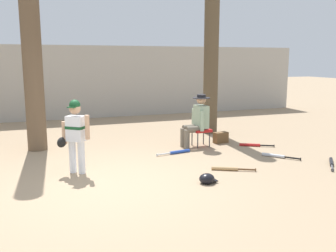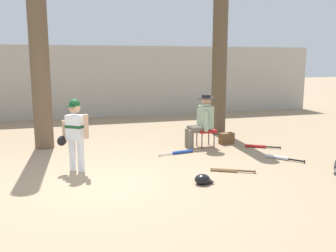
{
  "view_description": "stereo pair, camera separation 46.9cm",
  "coord_description": "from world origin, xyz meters",
  "px_view_note": "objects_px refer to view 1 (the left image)",
  "views": [
    {
      "loc": [
        -1.0,
        -5.67,
        1.98
      ],
      "look_at": [
        1.39,
        0.76,
        0.75
      ],
      "focal_mm": 39.74,
      "sensor_mm": 36.0,
      "label": 1
    },
    {
      "loc": [
        -0.56,
        -5.82,
        1.98
      ],
      "look_at": [
        1.39,
        0.76,
        0.75
      ],
      "focal_mm": 39.74,
      "sensor_mm": 36.0,
      "label": 2
    }
  ],
  "objects_px": {
    "folding_stool": "(201,131)",
    "tree_behind_spectator": "(211,53)",
    "bat_wood_tan": "(228,169)",
    "bat_black_composite": "(331,163)",
    "seated_spectator": "(197,119)",
    "young_ballplayer": "(75,132)",
    "handbag_beside_stool": "(221,138)",
    "bat_blue_youth": "(177,152)",
    "batting_helmet_black": "(207,179)",
    "bat_aluminum_silver": "(276,156)",
    "bat_red_barrel": "(253,145)",
    "tree_near_player": "(32,47)"
  },
  "relations": [
    {
      "from": "folding_stool",
      "to": "tree_behind_spectator",
      "type": "bearing_deg",
      "value": 56.08
    },
    {
      "from": "bat_wood_tan",
      "to": "bat_black_composite",
      "type": "bearing_deg",
      "value": -9.45
    },
    {
      "from": "seated_spectator",
      "to": "young_ballplayer",
      "type": "bearing_deg",
      "value": -158.76
    },
    {
      "from": "handbag_beside_stool",
      "to": "bat_blue_youth",
      "type": "relative_size",
      "value": 0.42
    },
    {
      "from": "bat_blue_youth",
      "to": "batting_helmet_black",
      "type": "xyz_separation_m",
      "value": [
        -0.27,
        -1.96,
        0.04
      ]
    },
    {
      "from": "tree_behind_spectator",
      "to": "batting_helmet_black",
      "type": "height_order",
      "value": "tree_behind_spectator"
    },
    {
      "from": "folding_stool",
      "to": "bat_aluminum_silver",
      "type": "bearing_deg",
      "value": -54.98
    },
    {
      "from": "tree_behind_spectator",
      "to": "bat_black_composite",
      "type": "bearing_deg",
      "value": -78.17
    },
    {
      "from": "bat_aluminum_silver",
      "to": "folding_stool",
      "type": "bearing_deg",
      "value": 125.02
    },
    {
      "from": "handbag_beside_stool",
      "to": "batting_helmet_black",
      "type": "xyz_separation_m",
      "value": [
        -1.63,
        -2.56,
        -0.06
      ]
    },
    {
      "from": "young_ballplayer",
      "to": "bat_red_barrel",
      "type": "xyz_separation_m",
      "value": [
        4.06,
        0.67,
        -0.71
      ]
    },
    {
      "from": "folding_stool",
      "to": "batting_helmet_black",
      "type": "bearing_deg",
      "value": -113.11
    },
    {
      "from": "young_ballplayer",
      "to": "seated_spectator",
      "type": "relative_size",
      "value": 1.09
    },
    {
      "from": "handbag_beside_stool",
      "to": "bat_red_barrel",
      "type": "relative_size",
      "value": 0.48
    },
    {
      "from": "bat_red_barrel",
      "to": "batting_helmet_black",
      "type": "bearing_deg",
      "value": -137.43
    },
    {
      "from": "tree_near_player",
      "to": "batting_helmet_black",
      "type": "distance_m",
      "value": 4.74
    },
    {
      "from": "tree_behind_spectator",
      "to": "bat_wood_tan",
      "type": "bearing_deg",
      "value": -111.32
    },
    {
      "from": "handbag_beside_stool",
      "to": "seated_spectator",
      "type": "bearing_deg",
      "value": -168.08
    },
    {
      "from": "bat_wood_tan",
      "to": "batting_helmet_black",
      "type": "height_order",
      "value": "batting_helmet_black"
    },
    {
      "from": "seated_spectator",
      "to": "bat_black_composite",
      "type": "relative_size",
      "value": 1.84
    },
    {
      "from": "young_ballplayer",
      "to": "seated_spectator",
      "type": "bearing_deg",
      "value": 21.24
    },
    {
      "from": "bat_wood_tan",
      "to": "bat_red_barrel",
      "type": "height_order",
      "value": "same"
    },
    {
      "from": "young_ballplayer",
      "to": "handbag_beside_stool",
      "type": "relative_size",
      "value": 3.84
    },
    {
      "from": "handbag_beside_stool",
      "to": "bat_aluminum_silver",
      "type": "distance_m",
      "value": 1.66
    },
    {
      "from": "bat_red_barrel",
      "to": "folding_stool",
      "type": "bearing_deg",
      "value": 158.38
    },
    {
      "from": "tree_behind_spectator",
      "to": "bat_black_composite",
      "type": "relative_size",
      "value": 7.53
    },
    {
      "from": "tree_behind_spectator",
      "to": "bat_red_barrel",
      "type": "distance_m",
      "value": 2.81
    },
    {
      "from": "bat_aluminum_silver",
      "to": "bat_red_barrel",
      "type": "distance_m",
      "value": 1.02
    },
    {
      "from": "tree_near_player",
      "to": "bat_red_barrel",
      "type": "xyz_separation_m",
      "value": [
        4.67,
        -1.41,
        -2.2
      ]
    },
    {
      "from": "folding_stool",
      "to": "bat_black_composite",
      "type": "relative_size",
      "value": 0.63
    },
    {
      "from": "young_ballplayer",
      "to": "bat_wood_tan",
      "type": "relative_size",
      "value": 1.79
    },
    {
      "from": "young_ballplayer",
      "to": "bat_blue_youth",
      "type": "xyz_separation_m",
      "value": [
        2.18,
        0.66,
        -0.71
      ]
    },
    {
      "from": "bat_blue_youth",
      "to": "bat_wood_tan",
      "type": "distance_m",
      "value": 1.52
    },
    {
      "from": "folding_stool",
      "to": "bat_blue_youth",
      "type": "bearing_deg",
      "value": -149.36
    },
    {
      "from": "folding_stool",
      "to": "bat_black_composite",
      "type": "xyz_separation_m",
      "value": [
        1.69,
        -2.26,
        -0.33
      ]
    },
    {
      "from": "batting_helmet_black",
      "to": "bat_blue_youth",
      "type": "bearing_deg",
      "value": 82.28
    },
    {
      "from": "seated_spectator",
      "to": "bat_blue_youth",
      "type": "relative_size",
      "value": 1.5
    },
    {
      "from": "bat_wood_tan",
      "to": "bat_red_barrel",
      "type": "xyz_separation_m",
      "value": [
        1.48,
        1.48,
        -0.0
      ]
    },
    {
      "from": "bat_aluminum_silver",
      "to": "bat_black_composite",
      "type": "distance_m",
      "value": 1.05
    },
    {
      "from": "bat_blue_youth",
      "to": "bat_black_composite",
      "type": "xyz_separation_m",
      "value": [
        2.46,
        -1.81,
        0.0
      ]
    },
    {
      "from": "tree_behind_spectator",
      "to": "handbag_beside_stool",
      "type": "relative_size",
      "value": 14.5
    },
    {
      "from": "young_ballplayer",
      "to": "batting_helmet_black",
      "type": "xyz_separation_m",
      "value": [
        1.92,
        -1.31,
        -0.67
      ]
    },
    {
      "from": "tree_near_player",
      "to": "young_ballplayer",
      "type": "xyz_separation_m",
      "value": [
        0.6,
        -2.08,
        -1.49
      ]
    },
    {
      "from": "bat_wood_tan",
      "to": "bat_red_barrel",
      "type": "distance_m",
      "value": 2.09
    },
    {
      "from": "tree_near_player",
      "to": "batting_helmet_black",
      "type": "height_order",
      "value": "tree_near_player"
    },
    {
      "from": "seated_spectator",
      "to": "bat_aluminum_silver",
      "type": "xyz_separation_m",
      "value": [
        1.12,
        -1.46,
        -0.61
      ]
    },
    {
      "from": "bat_black_composite",
      "to": "tree_behind_spectator",
      "type": "bearing_deg",
      "value": 101.83
    },
    {
      "from": "tree_near_player",
      "to": "bat_black_composite",
      "type": "height_order",
      "value": "tree_near_player"
    },
    {
      "from": "young_ballplayer",
      "to": "bat_red_barrel",
      "type": "relative_size",
      "value": 1.84
    },
    {
      "from": "tree_near_player",
      "to": "handbag_beside_stool",
      "type": "height_order",
      "value": "tree_near_player"
    }
  ]
}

